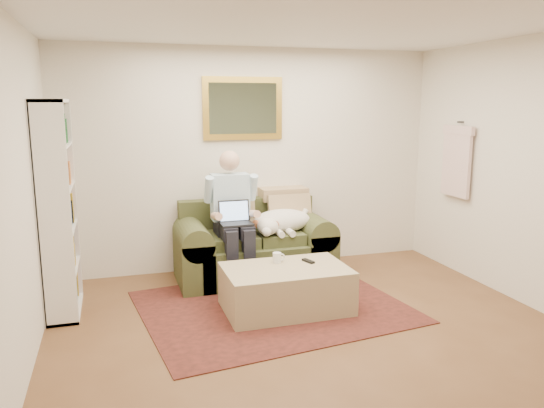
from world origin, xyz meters
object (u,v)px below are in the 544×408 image
coffee_mug (277,258)px  ottoman (286,289)px  laptop (235,218)px  sleeping_dog (282,221)px  seated_man (234,220)px  sofa (254,252)px  bookshelf (58,209)px

coffee_mug → ottoman: bearing=-79.5°
laptop → sleeping_dog: 0.60m
ottoman → coffee_mug: 0.32m
sleeping_dog → ottoman: bearing=-105.8°
seated_man → coffee_mug: bearing=-68.8°
seated_man → sleeping_dog: 0.58m
sofa → ottoman: sofa is taller
sofa → ottoman: bearing=-87.6°
sofa → bookshelf: bookshelf is taller
seated_man → ottoman: (0.30, -0.87, -0.51)m
seated_man → sleeping_dog: (0.57, 0.07, -0.07)m
coffee_mug → bookshelf: 2.11m
sleeping_dog → seated_man: bearing=-172.9°
coffee_mug → sofa: bearing=90.7°
bookshelf → sofa: bearing=12.2°
ottoman → bookshelf: bookshelf is taller
seated_man → bookshelf: bearing=-171.1°
bookshelf → laptop: bearing=6.7°
laptop → bookshelf: bookshelf is taller
seated_man → bookshelf: 1.77m
laptop → ottoman: bearing=-69.4°
seated_man → coffee_mug: seated_man is taller
sleeping_dog → coffee_mug: 0.84m
laptop → sleeping_dog: size_ratio=0.47×
seated_man → coffee_mug: size_ratio=14.55×
ottoman → coffee_mug: bearing=100.5°
seated_man → coffee_mug: 0.79m
seated_man → sleeping_dog: seated_man is taller
laptop → bookshelf: bearing=-173.3°
sofa → seated_man: (-0.26, -0.16, 0.43)m
sleeping_dog → bookshelf: 2.35m
sofa → sleeping_dog: 0.49m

